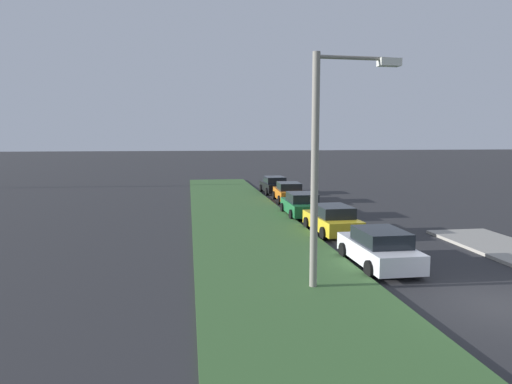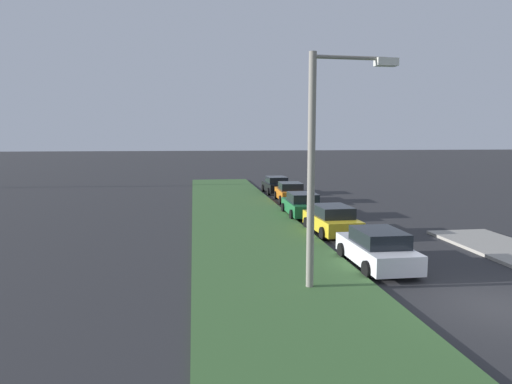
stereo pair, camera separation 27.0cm
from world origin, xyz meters
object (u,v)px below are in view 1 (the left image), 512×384
object	(u,v)px
parked_car_yellow	(332,220)
parked_car_orange	(289,192)
streetlight	(326,154)
parked_car_green	(301,205)
parked_car_black	(274,185)
parked_car_white	(379,248)

from	to	relation	value
parked_car_yellow	parked_car_orange	bearing A→B (deg)	-4.06
parked_car_orange	streetlight	bearing A→B (deg)	173.37
parked_car_yellow	streetlight	xyz separation A→B (m)	(-8.24, 2.91, 3.67)
parked_car_green	streetlight	xyz separation A→B (m)	(-13.56, 2.63, 3.67)
streetlight	parked_car_yellow	bearing A→B (deg)	-19.46
parked_car_black	parked_car_yellow	bearing A→B (deg)	177.86
parked_car_white	parked_car_orange	size ratio (longest dim) A/B	0.99
parked_car_green	parked_car_orange	distance (m)	6.48
parked_car_yellow	streetlight	bearing A→B (deg)	158.09
parked_car_orange	streetlight	size ratio (longest dim) A/B	0.58
parked_car_white	parked_car_black	xyz separation A→B (m)	(23.10, -0.29, 0.00)
parked_car_green	parked_car_white	bearing A→B (deg)	-178.49
parked_car_yellow	parked_car_green	bearing A→B (deg)	0.58
parked_car_white	parked_car_black	distance (m)	23.10
parked_car_black	parked_car_green	bearing A→B (deg)	176.18
parked_car_green	parked_car_orange	bearing A→B (deg)	-4.87
parked_car_yellow	parked_car_green	distance (m)	5.32
parked_car_orange	streetlight	xyz separation A→B (m)	(-20.01, 3.24, 3.67)
parked_car_orange	parked_car_black	size ratio (longest dim) A/B	1.01
parked_car_yellow	parked_car_green	xyz separation A→B (m)	(5.31, 0.28, 0.00)
parked_car_white	parked_car_orange	bearing A→B (deg)	-1.82
parked_car_green	parked_car_black	size ratio (longest dim) A/B	0.99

